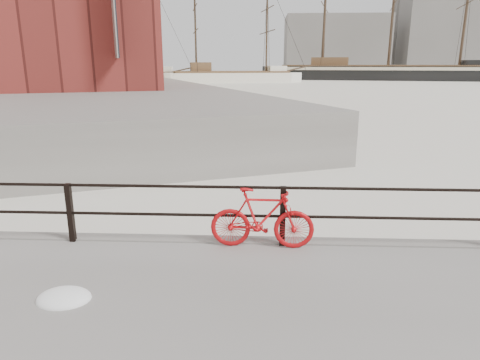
% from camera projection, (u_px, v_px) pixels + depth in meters
% --- Properties ---
extents(far_quay, '(78.44, 148.07, 1.80)m').
position_uv_depth(far_quay, '(63.00, 77.00, 78.09)').
color(far_quay, gray).
rests_on(far_quay, ground).
extents(bicycle, '(1.66, 0.31, 1.00)m').
position_uv_depth(bicycle, '(262.00, 218.00, 6.82)').
color(bicycle, red).
rests_on(bicycle, promenade).
extents(barque_black, '(61.04, 30.97, 33.12)m').
position_uv_depth(barque_black, '(387.00, 80.00, 87.78)').
color(barque_black, black).
rests_on(barque_black, ground).
extents(schooner_mid, '(29.51, 17.29, 20.01)m').
position_uv_depth(schooner_mid, '(232.00, 82.00, 76.72)').
color(schooner_mid, silver).
rests_on(schooner_mid, ground).
extents(schooner_left, '(27.09, 14.78, 19.50)m').
position_uv_depth(schooner_left, '(124.00, 82.00, 79.52)').
color(schooner_left, white).
rests_on(schooner_left, ground).
extents(workboat_near, '(12.34, 8.87, 7.00)m').
position_uv_depth(workboat_near, '(48.00, 99.00, 40.57)').
color(workboat_near, black).
rests_on(workboat_near, ground).
extents(workboat_far, '(11.60, 11.44, 7.00)m').
position_uv_depth(workboat_far, '(33.00, 93.00, 48.30)').
color(workboat_far, black).
rests_on(workboat_far, ground).
extents(apartment_cream, '(24.16, 21.40, 21.20)m').
position_uv_depth(apartment_cream, '(38.00, 2.00, 65.33)').
color(apartment_cream, beige).
rests_on(apartment_cream, far_quay).
extents(apartment_grey, '(26.02, 22.15, 23.20)m').
position_uv_depth(apartment_grey, '(48.00, 11.00, 85.10)').
color(apartment_grey, gray).
rests_on(apartment_grey, far_quay).
extents(apartment_brick, '(27.87, 22.90, 21.20)m').
position_uv_depth(apartment_brick, '(56.00, 26.00, 106.31)').
color(apartment_brick, maroon).
rests_on(apartment_brick, far_quay).
extents(industrial_west, '(32.00, 18.00, 18.00)m').
position_uv_depth(industrial_west, '(335.00, 45.00, 138.76)').
color(industrial_west, gray).
rests_on(industrial_west, ground).
extents(industrial_mid, '(26.00, 20.00, 24.00)m').
position_uv_depth(industrial_mid, '(439.00, 36.00, 141.19)').
color(industrial_mid, gray).
rests_on(industrial_mid, ground).
extents(smokestack, '(2.80, 2.80, 44.00)m').
position_uv_depth(smokestack, '(398.00, 6.00, 143.97)').
color(smokestack, gray).
rests_on(smokestack, ground).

